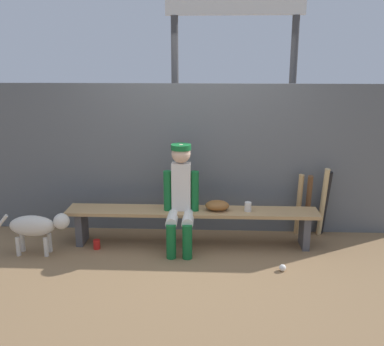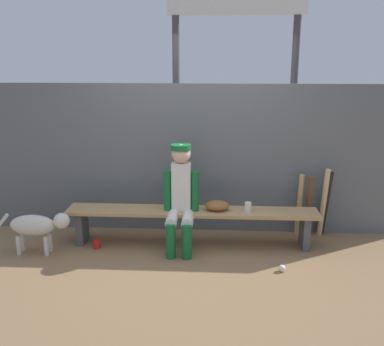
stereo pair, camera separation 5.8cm
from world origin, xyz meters
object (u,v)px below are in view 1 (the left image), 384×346
object	(u,v)px
bat_wood_natural	(323,202)
dog	(37,226)
player_seated	(181,195)
cup_on_ground	(97,244)
baseball	(283,268)
cup_on_bench	(248,207)
scoreboard	(240,28)
baseball_glove	(217,205)
bat_aluminum_black	(325,203)
dugout_bench	(192,217)
bat_wood_dark	(308,205)
bat_wood_tan	(299,205)

from	to	relation	value
bat_wood_natural	dog	bearing A→B (deg)	-168.84
player_seated	cup_on_ground	world-z (taller)	player_seated
baseball	cup_on_bench	world-z (taller)	cup_on_bench
cup_on_bench	scoreboard	world-z (taller)	scoreboard
baseball_glove	baseball	bearing A→B (deg)	-42.97
bat_aluminum_black	cup_on_ground	xyz separation A→B (m)	(-2.75, -0.53, -0.37)
baseball_glove	baseball	size ratio (longest dim) A/B	3.78
bat_wood_natural	dog	world-z (taller)	bat_wood_natural
dugout_bench	scoreboard	world-z (taller)	scoreboard
cup_on_bench	baseball	bearing A→B (deg)	-62.19
baseball_glove	bat_wood_dark	bearing A→B (deg)	15.99
bat_wood_dark	cup_on_ground	xyz separation A→B (m)	(-2.54, -0.50, -0.35)
bat_wood_dark	cup_on_bench	xyz separation A→B (m)	(-0.77, -0.34, 0.09)
scoreboard	baseball_glove	bearing A→B (deg)	-102.01
cup_on_ground	bat_aluminum_black	bearing A→B (deg)	10.94
baseball_glove	bat_wood_dark	size ratio (longest dim) A/B	0.34
bat_wood_tan	bat_aluminum_black	xyz separation A→B (m)	(0.32, 0.01, 0.02)
bat_wood_tan	cup_on_bench	size ratio (longest dim) A/B	7.33
player_seated	cup_on_ground	bearing A→B (deg)	-175.72
player_seated	cup_on_bench	size ratio (longest dim) A/B	11.15
dugout_bench	bat_aluminum_black	bearing A→B (deg)	12.19
bat_wood_tan	dog	distance (m)	3.13
cup_on_ground	dugout_bench	bearing A→B (deg)	9.07
player_seated	bat_wood_dark	bearing A→B (deg)	15.40
baseball_glove	bat_aluminum_black	bearing A→B (deg)	14.77
dugout_bench	bat_wood_tan	size ratio (longest dim) A/B	3.67
dugout_bench	dog	xyz separation A→B (m)	(-1.74, -0.34, -0.02)
scoreboard	baseball	bearing A→B (deg)	-78.43
baseball	cup_on_bench	bearing A→B (deg)	117.81
bat_aluminum_black	cup_on_ground	size ratio (longest dim) A/B	7.78
baseball_glove	cup_on_ground	xyz separation A→B (m)	(-1.41, -0.18, -0.44)
dugout_bench	player_seated	xyz separation A→B (m)	(-0.13, -0.10, 0.31)
bat_wood_natural	baseball	bearing A→B (deg)	-122.73
bat_wood_tan	bat_wood_dark	xyz separation A→B (m)	(0.11, -0.02, 0.00)
player_seated	baseball_glove	world-z (taller)	player_seated
baseball	cup_on_ground	world-z (taller)	cup_on_ground
dog	baseball	bearing A→B (deg)	-6.36
bat_wood_tan	bat_aluminum_black	distance (m)	0.33
cup_on_bench	scoreboard	distance (m)	2.46
player_seated	cup_on_bench	distance (m)	0.80
scoreboard	bat_wood_dark	bearing A→B (deg)	-50.11
bat_wood_natural	bat_aluminum_black	distance (m)	0.05
dugout_bench	bat_wood_dark	bearing A→B (deg)	12.78
player_seated	bat_wood_tan	xyz separation A→B (m)	(1.44, 0.45, -0.25)
baseball_glove	scoreboard	size ratio (longest dim) A/B	0.08
bat_wood_natural	baseball	xyz separation A→B (m)	(-0.62, -0.96, -0.41)
player_seated	baseball_glove	bearing A→B (deg)	13.81
bat_aluminum_black	cup_on_ground	world-z (taller)	bat_aluminum_black
bat_wood_dark	baseball	size ratio (longest dim) A/B	11.06
dugout_bench	bat_wood_dark	world-z (taller)	bat_wood_dark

